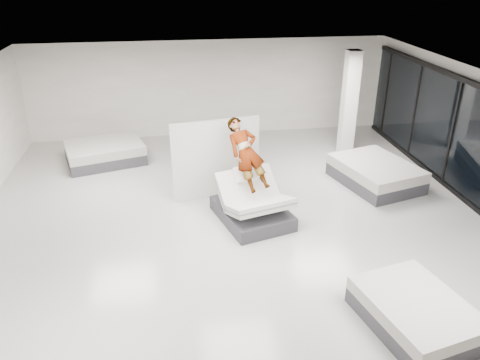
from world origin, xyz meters
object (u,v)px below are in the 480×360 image
at_px(hero_bed, 252,206).
at_px(remote, 262,180).
at_px(column, 349,104).
at_px(person, 247,166).
at_px(flat_bed_left_far, 105,153).
at_px(divider_panel, 216,159).
at_px(flat_bed_right_far, 375,173).
at_px(flat_bed_right_near, 415,313).

relative_size(hero_bed, remote, 15.56).
distance_m(remote, column, 4.98).
xyz_separation_m(person, flat_bed_left_far, (-3.70, 3.77, -0.95)).
relative_size(remote, divider_panel, 0.06).
distance_m(flat_bed_left_far, column, 7.49).
distance_m(divider_panel, flat_bed_left_far, 4.17).
bearing_deg(divider_panel, person, -70.68).
bearing_deg(column, hero_bed, -134.38).
xyz_separation_m(person, column, (3.67, 3.35, 0.36)).
bearing_deg(remote, flat_bed_right_far, 6.59).
height_order(remote, divider_panel, divider_panel).
bearing_deg(hero_bed, person, 105.70).
xyz_separation_m(flat_bed_right_far, flat_bed_left_far, (-7.42, 2.65, -0.01)).
xyz_separation_m(person, remote, (0.31, -0.28, -0.23)).
height_order(hero_bed, flat_bed_left_far, hero_bed).
bearing_deg(flat_bed_left_far, flat_bed_right_far, -19.67).
height_order(person, flat_bed_right_near, person).
distance_m(hero_bed, column, 5.26).
distance_m(hero_bed, flat_bed_left_far, 5.57).
xyz_separation_m(hero_bed, divider_panel, (-0.69, 1.38, 0.64)).
bearing_deg(remote, flat_bed_left_far, 118.95).
xyz_separation_m(hero_bed, column, (3.58, 3.66, 1.23)).
bearing_deg(flat_bed_right_near, flat_bed_left_far, 126.36).
height_order(hero_bed, divider_panel, divider_panel).
bearing_deg(column, person, -137.60).
xyz_separation_m(hero_bed, person, (-0.09, 0.31, 0.87)).
height_order(divider_panel, flat_bed_right_far, divider_panel).
bearing_deg(flat_bed_right_near, person, 117.31).
xyz_separation_m(person, flat_bed_right_far, (3.72, 1.12, -0.94)).
height_order(flat_bed_left_far, column, column).
distance_m(hero_bed, divider_panel, 1.67).
bearing_deg(divider_panel, flat_bed_right_near, -72.31).
relative_size(divider_panel, flat_bed_right_near, 1.02).
relative_size(person, remote, 12.92).
bearing_deg(flat_bed_right_near, flat_bed_right_far, 73.50).
bearing_deg(flat_bed_right_near, remote, 115.38).
height_order(divider_panel, flat_bed_right_near, divider_panel).
distance_m(person, flat_bed_left_far, 5.37).
relative_size(flat_bed_right_far, flat_bed_left_far, 1.03).
distance_m(remote, flat_bed_right_far, 3.76).
bearing_deg(flat_bed_right_near, divider_panel, 117.74).
distance_m(hero_bed, flat_bed_right_near, 4.38).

